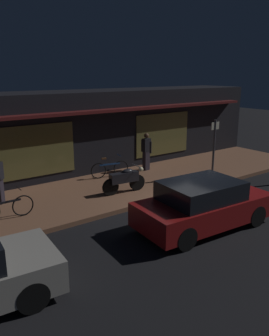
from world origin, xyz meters
The scene contains 9 objects.
ground_plane centered at (0.00, 0.00, 0.00)m, with size 60.00×60.00×0.00m, color black.
sidewalk_slab centered at (0.00, 3.00, 0.07)m, with size 18.00×4.00×0.15m, color brown.
storefront_building centered at (0.00, 6.39, 1.80)m, with size 18.00×3.30×3.60m.
motorcycle centered at (-0.94, 2.24, 0.65)m, with size 1.70×0.55×0.97m.
bicycle_parked centered at (-5.16, 2.32, 0.51)m, with size 1.66×0.42×0.91m.
bicycle_extra centered at (-0.35, 4.20, 0.51)m, with size 1.64×0.47×0.91m.
person_bystander centered at (1.56, 4.18, 1.03)m, with size 0.41×0.62×1.67m.
sign_post centered at (3.15, 1.71, 1.51)m, with size 0.44×0.09×2.40m.
parked_car_far centered at (-0.60, -1.25, 0.70)m, with size 4.21×2.03×1.42m.
Camera 1 is at (-7.73, -7.64, 4.40)m, focal length 37.04 mm.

